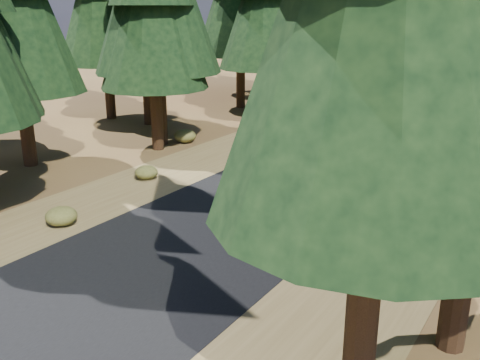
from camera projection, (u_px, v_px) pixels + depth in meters
name	position (u px, v px, depth m)	size (l,w,h in m)	color
ground	(211.00, 232.00, 14.83)	(120.00, 120.00, 0.00)	#4E321C
road	(293.00, 184.00, 18.84)	(6.00, 100.00, 0.01)	black
shoulder_l	(190.00, 164.00, 21.20)	(3.20, 100.00, 0.01)	brown
shoulder_r	(426.00, 209.00, 16.48)	(3.20, 100.00, 0.01)	brown
understory_shrubs	(333.00, 162.00, 20.56)	(15.21, 30.89, 0.61)	#474C1E
rider_lead	(260.00, 220.00, 14.35)	(1.12, 1.68, 1.45)	beige
rider_follow	(258.00, 161.00, 19.88)	(0.79, 1.73, 1.49)	maroon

